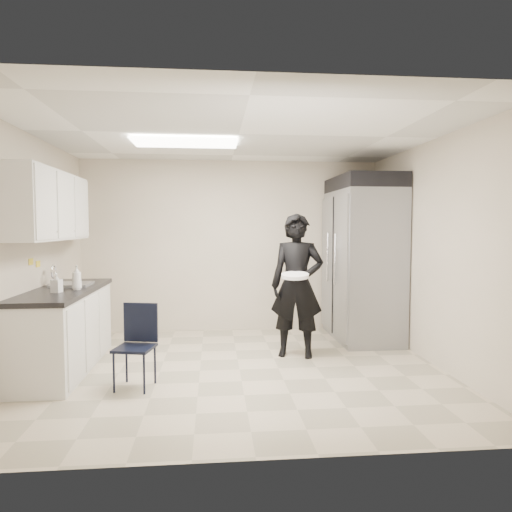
{
  "coord_description": "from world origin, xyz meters",
  "views": [
    {
      "loc": [
        -0.29,
        -5.0,
        1.6
      ],
      "look_at": [
        0.21,
        0.2,
        1.26
      ],
      "focal_mm": 32.0,
      "sensor_mm": 36.0,
      "label": 1
    }
  ],
  "objects": [
    {
      "name": "floor",
      "position": [
        0.0,
        0.0,
        0.0
      ],
      "size": [
        4.5,
        4.5,
        0.0
      ],
      "primitive_type": "plane",
      "color": "#BBAD93",
      "rests_on": "ground"
    },
    {
      "name": "ceiling",
      "position": [
        0.0,
        0.0,
        2.6
      ],
      "size": [
        4.5,
        4.5,
        0.0
      ],
      "primitive_type": "plane",
      "rotation": [
        3.14,
        0.0,
        0.0
      ],
      "color": "white",
      "rests_on": "back_wall"
    },
    {
      "name": "back_wall",
      "position": [
        0.0,
        2.0,
        1.3
      ],
      "size": [
        4.5,
        0.0,
        4.5
      ],
      "primitive_type": "plane",
      "rotation": [
        1.57,
        0.0,
        0.0
      ],
      "color": "beige",
      "rests_on": "floor"
    },
    {
      "name": "left_wall",
      "position": [
        -2.25,
        0.0,
        1.3
      ],
      "size": [
        0.0,
        4.0,
        4.0
      ],
      "primitive_type": "plane",
      "rotation": [
        1.57,
        0.0,
        1.57
      ],
      "color": "beige",
      "rests_on": "floor"
    },
    {
      "name": "right_wall",
      "position": [
        2.25,
        0.0,
        1.3
      ],
      "size": [
        0.0,
        4.0,
        4.0
      ],
      "primitive_type": "plane",
      "rotation": [
        1.57,
        0.0,
        -1.57
      ],
      "color": "beige",
      "rests_on": "floor"
    },
    {
      "name": "ceiling_panel",
      "position": [
        -0.6,
        0.4,
        2.57
      ],
      "size": [
        1.2,
        0.6,
        0.02
      ],
      "primitive_type": "cube",
      "color": "white",
      "rests_on": "ceiling"
    },
    {
      "name": "lower_counter",
      "position": [
        -1.95,
        0.2,
        0.43
      ],
      "size": [
        0.6,
        1.9,
        0.86
      ],
      "primitive_type": "cube",
      "color": "silver",
      "rests_on": "floor"
    },
    {
      "name": "countertop",
      "position": [
        -1.95,
        0.2,
        0.89
      ],
      "size": [
        0.64,
        1.95,
        0.05
      ],
      "primitive_type": "cube",
      "color": "black",
      "rests_on": "lower_counter"
    },
    {
      "name": "sink",
      "position": [
        -1.93,
        0.45,
        0.87
      ],
      "size": [
        0.42,
        0.4,
        0.14
      ],
      "primitive_type": "cube",
      "color": "gray",
      "rests_on": "countertop"
    },
    {
      "name": "faucet",
      "position": [
        -2.13,
        0.45,
        1.02
      ],
      "size": [
        0.02,
        0.02,
        0.24
      ],
      "primitive_type": "cylinder",
      "color": "silver",
      "rests_on": "countertop"
    },
    {
      "name": "upper_cabinets",
      "position": [
        -2.08,
        0.2,
        1.83
      ],
      "size": [
        0.35,
        1.8,
        0.75
      ],
      "primitive_type": "cube",
      "color": "silver",
      "rests_on": "left_wall"
    },
    {
      "name": "towel_dispenser",
      "position": [
        -2.14,
        1.35,
        1.62
      ],
      "size": [
        0.22,
        0.3,
        0.35
      ],
      "primitive_type": "cube",
      "color": "black",
      "rests_on": "left_wall"
    },
    {
      "name": "notice_sticker_left",
      "position": [
        -2.24,
        0.1,
        1.22
      ],
      "size": [
        0.0,
        0.12,
        0.07
      ],
      "primitive_type": "cube",
      "color": "yellow",
      "rests_on": "left_wall"
    },
    {
      "name": "notice_sticker_right",
      "position": [
        -2.24,
        0.3,
        1.18
      ],
      "size": [
        0.0,
        0.12,
        0.07
      ],
      "primitive_type": "cube",
      "color": "yellow",
      "rests_on": "left_wall"
    },
    {
      "name": "commercial_fridge",
      "position": [
        1.83,
        1.27,
        1.05
      ],
      "size": [
        0.8,
        1.35,
        2.1
      ],
      "primitive_type": "cube",
      "color": "gray",
      "rests_on": "floor"
    },
    {
      "name": "fridge_compressor",
      "position": [
        1.83,
        1.27,
        2.2
      ],
      "size": [
        0.8,
        1.35,
        0.2
      ],
      "primitive_type": "cube",
      "color": "black",
      "rests_on": "commercial_fridge"
    },
    {
      "name": "folding_chair",
      "position": [
        -1.06,
        -0.48,
        0.4
      ],
      "size": [
        0.42,
        0.42,
        0.8
      ],
      "primitive_type": "cube",
      "rotation": [
        0.0,
        0.0,
        -0.22
      ],
      "color": "black",
      "rests_on": "floor"
    },
    {
      "name": "man_tuxedo",
      "position": [
        0.74,
        0.48,
        0.88
      ],
      "size": [
        0.74,
        0.59,
        1.76
      ],
      "primitive_type": "imported",
      "rotation": [
        0.0,
        0.0,
        -0.27
      ],
      "color": "black",
      "rests_on": "floor"
    },
    {
      "name": "bucket_lid",
      "position": [
        0.67,
        0.23,
        1.02
      ],
      "size": [
        0.4,
        0.4,
        0.04
      ],
      "primitive_type": "cylinder",
      "rotation": [
        0.0,
        0.0,
        -0.27
      ],
      "color": "silver",
      "rests_on": "man_tuxedo"
    },
    {
      "name": "soap_bottle_a",
      "position": [
        -1.77,
        0.09,
        1.04
      ],
      "size": [
        0.14,
        0.14,
        0.27
      ],
      "primitive_type": "imported",
      "rotation": [
        0.0,
        0.0,
        0.41
      ],
      "color": "white",
      "rests_on": "countertop"
    },
    {
      "name": "soap_bottle_b",
      "position": [
        -1.92,
        -0.1,
        1.01
      ],
      "size": [
        0.11,
        0.11,
        0.2
      ],
      "primitive_type": "imported",
      "rotation": [
        0.0,
        0.0,
        -0.26
      ],
      "color": "#A5A8B1",
      "rests_on": "countertop"
    }
  ]
}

